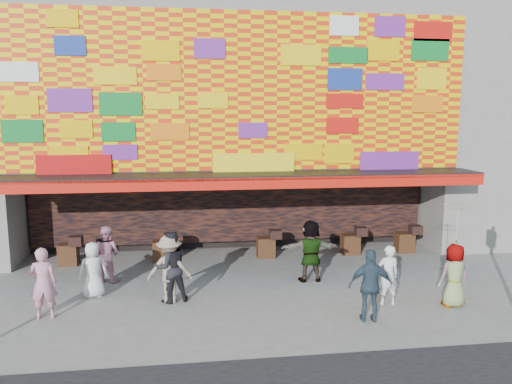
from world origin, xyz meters
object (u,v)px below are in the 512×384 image
(ped_d, at_px, (170,269))
(ped_e, at_px, (371,285))
(ped_a, at_px, (93,270))
(ped_h, at_px, (388,275))
(ped_i, at_px, (107,254))
(ped_c, at_px, (170,267))
(parasol, at_px, (458,221))
(ped_f, at_px, (311,251))
(ped_b, at_px, (43,283))
(ped_g, at_px, (454,275))

(ped_d, xyz_separation_m, ped_e, (4.75, -1.87, -0.02))
(ped_a, height_order, ped_h, ped_h)
(ped_e, height_order, ped_i, ped_e)
(ped_c, height_order, ped_i, ped_c)
(parasol, bearing_deg, ped_f, 142.78)
(ped_f, bearing_deg, ped_d, 16.78)
(ped_a, height_order, parasol, parasol)
(ped_f, bearing_deg, ped_h, 127.36)
(ped_b, distance_m, ped_e, 7.80)
(ped_b, xyz_separation_m, parasol, (10.16, -0.59, 1.34))
(ped_e, bearing_deg, ped_a, -11.62)
(ped_d, distance_m, ped_g, 7.31)
(ped_g, bearing_deg, ped_i, -27.12)
(ped_f, xyz_separation_m, ped_i, (-5.93, 0.77, -0.08))
(ped_c, bearing_deg, ped_g, 152.28)
(ped_c, relative_size, ped_g, 1.15)
(ped_b, height_order, parasol, parasol)
(ped_c, bearing_deg, ped_a, -34.37)
(ped_f, bearing_deg, ped_i, -6.45)
(ped_f, height_order, parasol, parasol)
(ped_g, bearing_deg, ped_d, -17.75)
(ped_e, distance_m, ped_h, 1.25)
(ped_c, xyz_separation_m, parasol, (7.18, -1.28, 1.28))
(ped_a, distance_m, ped_h, 7.77)
(ped_a, xyz_separation_m, ped_c, (2.07, -0.62, 0.18))
(ped_b, height_order, ped_i, ped_b)
(ped_c, height_order, ped_f, ped_c)
(ped_a, height_order, ped_b, ped_b)
(ped_c, bearing_deg, ped_b, -4.57)
(ped_g, bearing_deg, ped_f, -45.08)
(ped_a, relative_size, ped_i, 0.91)
(ped_b, bearing_deg, ped_a, -131.91)
(ped_b, distance_m, ped_d, 3.03)
(ped_h, height_order, parasol, parasol)
(ped_a, xyz_separation_m, ped_b, (-0.92, -1.31, 0.13))
(ped_e, distance_m, parasol, 2.86)
(ped_d, xyz_separation_m, parasol, (7.20, -1.25, 1.32))
(ped_i, height_order, parasol, parasol)
(ped_a, height_order, ped_c, ped_c)
(ped_g, height_order, parasol, parasol)
(ped_e, xyz_separation_m, ped_i, (-6.63, 3.78, -0.05))
(ped_b, bearing_deg, ped_e, 164.09)
(ped_b, xyz_separation_m, ped_e, (7.71, -1.21, -0.00))
(ped_i, bearing_deg, ped_d, 161.17)
(ped_h, bearing_deg, ped_b, -2.14)
(ped_f, height_order, ped_h, ped_f)
(ped_a, distance_m, ped_b, 1.60)
(ped_g, distance_m, ped_i, 9.62)
(ped_b, bearing_deg, parasol, 169.63)
(ped_a, bearing_deg, ped_i, -113.72)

